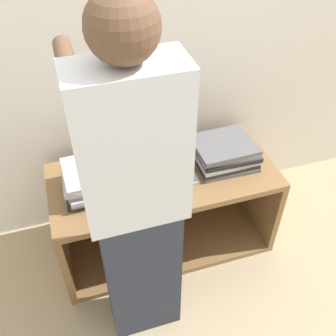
% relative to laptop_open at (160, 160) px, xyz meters
% --- Properties ---
extents(ground_plane, '(12.00, 12.00, 0.00)m').
position_rel_laptop_open_xyz_m(ground_plane, '(0.00, -0.35, -0.62)').
color(ground_plane, tan).
extents(wall_back, '(8.00, 0.05, 2.40)m').
position_rel_laptop_open_xyz_m(wall_back, '(0.00, 0.33, 0.58)').
color(wall_back, silver).
rests_on(wall_back, ground_plane).
extents(cart, '(1.24, 0.57, 0.57)m').
position_rel_laptop_open_xyz_m(cart, '(0.00, -0.00, -0.34)').
color(cart, olive).
rests_on(cart, ground_plane).
extents(laptop_open, '(0.32, 0.38, 0.27)m').
position_rel_laptop_open_xyz_m(laptop_open, '(0.00, 0.00, 0.00)').
color(laptop_open, '#B7B7BC').
rests_on(laptop_open, cart).
extents(laptop_stack_left, '(0.35, 0.30, 0.14)m').
position_rel_laptop_open_xyz_m(laptop_stack_left, '(-0.36, -0.06, 0.01)').
color(laptop_stack_left, '#232326').
rests_on(laptop_stack_left, cart).
extents(laptop_stack_right, '(0.34, 0.29, 0.14)m').
position_rel_laptop_open_xyz_m(laptop_stack_right, '(0.35, -0.06, 0.01)').
color(laptop_stack_right, slate).
rests_on(laptop_stack_right, cart).
extents(person, '(0.40, 0.53, 1.70)m').
position_rel_laptop_open_xyz_m(person, '(-0.25, -0.50, 0.24)').
color(person, '#2D3342').
rests_on(person, ground_plane).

